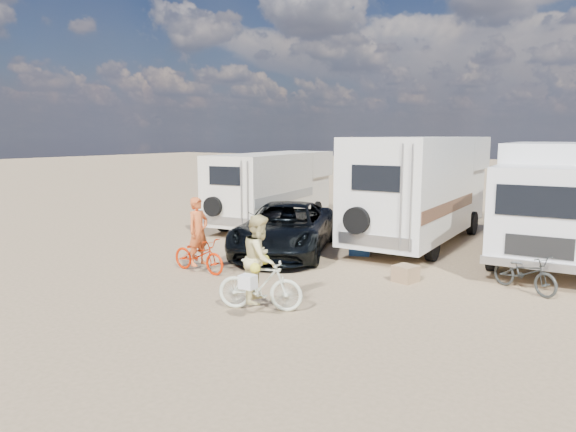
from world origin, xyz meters
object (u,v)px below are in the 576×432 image
Objects in this scene: dark_suv at (285,228)px; bike_man at (199,255)px; rv_left at (273,189)px; bike_woman at (260,285)px; rider_woman at (260,268)px; bike_parked at (525,273)px; crate at (406,274)px; rider_man at (198,239)px; rv_main at (422,191)px; cooler at (360,247)px; box_truck at (552,202)px.

bike_man is (-0.61, -2.94, -0.29)m from dark_suv.
bike_woman is at bearing -63.92° from rv_left.
rider_woman is 1.06× the size of bike_parked.
rider_woman is 3.54× the size of crate.
bike_woman is at bearing -114.22° from rider_man.
bike_woman is (-0.39, -8.03, -1.15)m from rv_main.
cooler is at bearing -30.26° from bike_man.
bike_parked is (4.05, 4.13, -0.43)m from rider_woman.
crate is at bearing -75.92° from rv_main.
crate is (3.98, -0.98, -0.53)m from dark_suv.
dark_suv is 3.10× the size of bike_woman.
bike_man is (2.42, -6.71, -0.92)m from rv_left.
rider_woman is (-0.39, -8.03, -0.80)m from rv_main.
cooler is (-4.54, -2.28, -1.34)m from box_truck.
bike_man is at bearing -123.26° from dark_suv.
rider_man is 1.00× the size of rider_woman.
rider_man is at bearing 41.53° from rider_woman.
rider_woman is at bearing -83.53° from dark_suv.
rider_woman is at bearing -115.19° from crate.
rv_main reaches higher than crate.
box_truck is 9.39m from rider_man.
bike_woman is (5.39, -8.20, -0.84)m from rv_left.
bike_parked is (9.44, -4.08, -0.93)m from rv_left.
rider_woman is 2.94× the size of cooler.
box_truck is 1.30× the size of dark_suv.
rider_man is 1.06× the size of bike_parked.
bike_parked is (3.66, -3.90, -1.23)m from rv_main.
bike_parked is 2.53m from crate.
dark_suv is at bearing 116.45° from bike_parked.
rider_man is at bearing -77.36° from rv_left.
crate is (-2.42, -0.67, -0.23)m from bike_parked.
dark_suv is at bearing -9.17° from rider_man.
rv_main is 7.44m from bike_man.
box_truck is 4.21× the size of bike_parked.
rider_woman reaches higher than cooler.
bike_woman is at bearing -121.14° from box_truck.
cooler is at bearing -156.44° from box_truck.
bike_parked reaches higher than crate.
rv_main is at bearing 72.39° from bike_parked.
cooler is at bearing -16.82° from rider_woman.
bike_woman is 1.05× the size of bike_parked.
rv_left is 0.99× the size of box_truck.
rv_main is 4.72× the size of bike_parked.
bike_man is 4.63m from cooler.
cooler is at bearing -16.82° from bike_woman.
rv_main is 13.06× the size of cooler.
crate is (2.08, -1.93, -0.04)m from cooler.
rider_woman is at bearing -105.32° from cooler.
bike_parked is (4.05, 4.13, -0.08)m from bike_woman.
rv_main is at bearing 105.16° from crate.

